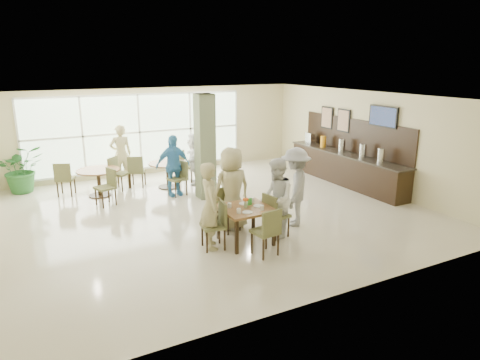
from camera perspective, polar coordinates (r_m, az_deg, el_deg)
name	(u,v)px	position (r m, az deg, el deg)	size (l,w,h in m)	color
ground	(210,212)	(10.62, -3.97, -4.32)	(10.00, 10.00, 0.00)	beige
room_shell	(209,145)	(10.17, -4.15, 4.74)	(10.00, 10.00, 10.00)	white
window_bank	(140,132)	(14.24, -13.24, 6.22)	(7.00, 0.04, 7.00)	silver
column	(205,147)	(11.47, -4.69, 4.41)	(0.45, 0.45, 2.80)	#606949
main_table	(246,212)	(8.68, 0.75, -4.24)	(1.00, 1.00, 0.75)	brown
round_table_left	(98,175)	(12.36, -18.37, 0.60)	(1.17, 1.17, 0.75)	brown
round_table_right	(168,168)	(12.72, -9.62, 1.54)	(1.11, 1.11, 0.75)	brown
chairs_main_table	(246,220)	(8.76, 0.76, -5.37)	(1.95, 1.95, 0.95)	brown
chairs_table_left	(97,180)	(12.34, -18.55, 0.03)	(2.06, 1.97, 0.95)	brown
chairs_table_right	(168,172)	(12.73, -9.64, 1.09)	(2.16, 1.94, 0.95)	brown
tabletop_clutter	(247,205)	(8.62, 0.95, -3.34)	(0.70, 0.70, 0.21)	white
buffet_counter	(345,166)	(13.34, 13.87, 1.86)	(0.64, 4.70, 1.95)	black
wall_tv	(383,116)	(12.44, 18.55, 8.04)	(0.06, 1.00, 0.58)	black
framed_art_a	(344,121)	(13.64, 13.64, 7.71)	(0.05, 0.55, 0.70)	black
framed_art_b	(327,118)	(14.24, 11.52, 8.15)	(0.05, 0.55, 0.70)	black
potted_plant	(22,169)	(13.55, -27.10, 1.33)	(1.22, 1.22, 1.35)	#2A692D
teen_left	(210,206)	(8.40, -3.96, -3.45)	(0.64, 0.42, 1.75)	tan
teen_far	(232,189)	(9.33, -1.13, -1.17)	(0.90, 0.49, 1.84)	tan
teen_right	(276,198)	(8.94, 4.87, -2.46)	(0.82, 0.64, 1.69)	white
teen_standing	(295,187)	(9.65, 7.37, -0.91)	(1.15, 0.66, 1.78)	#A0A0A2
adult_a	(173,166)	(11.86, -8.92, 1.91)	(0.99, 0.56, 1.69)	#428EC6
adult_b	(195,158)	(13.00, -6.05, 2.88)	(1.44, 0.62, 1.55)	white
adult_standing	(121,154)	(13.47, -15.59, 3.36)	(0.65, 0.43, 1.79)	tan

